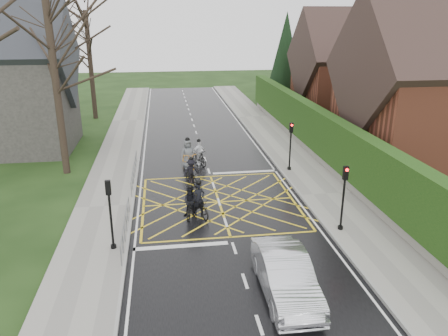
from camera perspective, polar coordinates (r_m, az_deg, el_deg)
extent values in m
plane|color=black|center=(23.51, -0.66, -4.47)|extent=(120.00, 120.00, 0.00)
cube|color=black|center=(23.51, -0.66, -4.46)|extent=(9.00, 80.00, 0.01)
cube|color=gray|center=(24.91, 13.18, -3.41)|extent=(3.00, 80.00, 0.15)
cube|color=gray|center=(23.54, -15.36, -4.97)|extent=(3.00, 80.00, 0.15)
cube|color=slate|center=(30.69, 12.34, 1.51)|extent=(0.50, 38.00, 0.70)
cube|color=#13340E|center=(30.21, 12.57, 4.67)|extent=(0.90, 38.00, 2.80)
cube|color=brown|center=(31.44, 26.12, 5.88)|extent=(11.00, 9.00, 6.50)
cube|color=#30211D|center=(30.97, 26.98, 11.54)|extent=(11.80, 9.80, 9.80)
cube|color=brown|center=(43.56, 15.95, 9.96)|extent=(9.00, 8.00, 6.00)
cube|color=#30211D|center=(43.23, 16.30, 13.75)|extent=(9.80, 8.80, 8.80)
cube|color=brown|center=(44.26, 19.96, 16.89)|extent=(0.70, 0.70, 1.60)
cylinder|color=black|center=(50.04, 7.78, 8.83)|extent=(0.50, 0.50, 1.20)
cone|color=black|center=(49.45, 8.02, 13.85)|extent=(4.60, 4.60, 10.00)
cube|color=#2D2B28|center=(35.54, -25.81, 7.68)|extent=(8.00, 7.00, 7.00)
cube|color=#26282D|center=(35.13, -26.62, 13.10)|extent=(8.80, 7.80, 7.80)
cylinder|color=black|center=(28.33, -21.06, 9.95)|extent=(0.44, 0.44, 11.00)
cylinder|color=black|center=(36.25, -20.09, 12.62)|extent=(0.44, 0.44, 12.00)
cylinder|color=black|center=(44.07, -17.02, 12.60)|extent=(0.44, 0.44, 10.00)
cylinder|color=slate|center=(19.83, -12.84, -6.49)|extent=(0.05, 5.00, 0.05)
cylinder|color=slate|center=(20.03, -12.75, -7.65)|extent=(0.04, 5.00, 0.04)
cylinder|color=slate|center=(17.86, -13.29, -11.38)|extent=(0.04, 0.04, 1.00)
cylinder|color=slate|center=(22.31, -12.30, -4.89)|extent=(0.04, 0.04, 1.00)
cylinder|color=slate|center=(26.79, -11.72, 0.42)|extent=(0.05, 6.00, 0.05)
cylinder|color=slate|center=(26.93, -11.65, -0.48)|extent=(0.04, 6.00, 0.04)
cylinder|color=slate|center=(24.15, -12.01, -2.97)|extent=(0.04, 0.04, 1.00)
cylinder|color=slate|center=(29.79, -11.36, 1.35)|extent=(0.04, 0.04, 1.00)
cylinder|color=black|center=(27.89, 8.64, 2.44)|extent=(0.10, 0.10, 3.00)
cylinder|color=black|center=(28.31, 8.50, -0.18)|extent=(0.24, 0.24, 0.30)
cube|color=black|center=(27.53, 8.78, 5.23)|extent=(0.22, 0.16, 0.62)
sphere|color=#FF0C0C|center=(27.37, 8.87, 5.54)|extent=(0.14, 0.14, 0.14)
cylinder|color=black|center=(20.47, 15.25, -4.32)|extent=(0.10, 0.10, 3.00)
cylinder|color=black|center=(21.03, 14.93, -7.70)|extent=(0.24, 0.24, 0.30)
cube|color=black|center=(19.97, 15.60, -0.63)|extent=(0.22, 0.16, 0.62)
sphere|color=#FF0C0C|center=(19.81, 15.78, -0.26)|extent=(0.14, 0.14, 0.14)
cylinder|color=black|center=(18.77, -14.54, -6.47)|extent=(0.10, 0.10, 3.00)
cylinder|color=black|center=(19.38, -14.21, -10.07)|extent=(0.24, 0.24, 0.30)
cube|color=black|center=(18.23, -14.91, -2.49)|extent=(0.22, 0.16, 0.62)
sphere|color=#FF0C0C|center=(18.27, -14.92, -1.83)|extent=(0.14, 0.14, 0.14)
imported|color=black|center=(21.80, -3.25, -5.02)|extent=(1.35, 2.03, 1.01)
imported|color=black|center=(21.75, -3.29, -4.07)|extent=(0.73, 0.62, 1.71)
sphere|color=black|center=(21.42, -3.33, -1.91)|extent=(0.27, 0.27, 0.27)
imported|color=black|center=(21.67, -4.33, -5.19)|extent=(0.96, 1.75, 1.01)
imported|color=black|center=(21.65, -4.37, -4.44)|extent=(0.90, 0.79, 1.55)
sphere|color=black|center=(21.34, -4.42, -2.48)|extent=(0.24, 0.24, 0.24)
imported|color=black|center=(25.93, -4.27, -1.15)|extent=(1.11, 1.80, 0.89)
imported|color=black|center=(25.92, -4.30, -0.43)|extent=(1.11, 0.85, 1.52)
sphere|color=black|center=(25.67, -4.34, 1.21)|extent=(0.24, 0.24, 0.24)
imported|color=black|center=(29.13, -3.26, 1.38)|extent=(1.21, 1.86, 1.08)
imported|color=white|center=(29.14, -3.29, 1.98)|extent=(1.05, 0.77, 1.66)
sphere|color=black|center=(28.90, -3.32, 3.59)|extent=(0.26, 0.26, 0.26)
imported|color=orange|center=(28.52, -4.71, 1.00)|extent=(1.30, 2.28, 1.13)
imported|color=#55595C|center=(28.49, -4.75, 1.82)|extent=(1.07, 0.84, 1.93)
sphere|color=black|center=(28.22, -4.80, 3.73)|extent=(0.30, 0.30, 0.30)
imported|color=silver|center=(16.02, 8.05, -13.73)|extent=(1.69, 4.72, 1.55)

